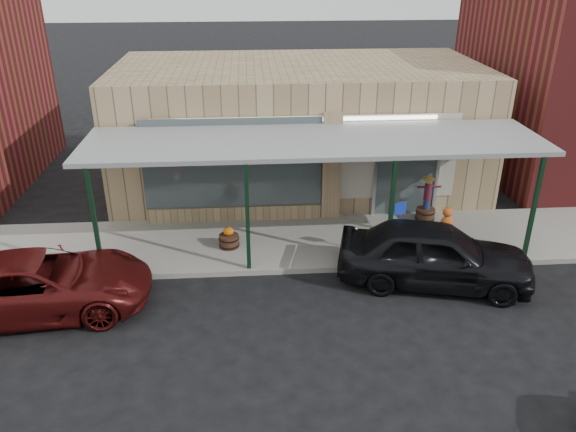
{
  "coord_description": "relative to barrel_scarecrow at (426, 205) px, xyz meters",
  "views": [
    {
      "loc": [
        -1.71,
        -10.39,
        7.54
      ],
      "look_at": [
        -0.76,
        2.6,
        1.38
      ],
      "focal_mm": 35.0,
      "sensor_mm": 36.0,
      "label": 1
    }
  ],
  "objects": [
    {
      "name": "car_maroon",
      "position": [
        -10.14,
        -3.79,
        0.06
      ],
      "size": [
        5.24,
        2.84,
        1.4
      ],
      "primitive_type": "imported",
      "rotation": [
        0.0,
        0.0,
        1.68
      ],
      "color": "#4F100F",
      "rests_on": "ground"
    },
    {
      "name": "sidewalk",
      "position": [
        -3.55,
        -1.04,
        -0.56
      ],
      "size": [
        40.0,
        3.2,
        0.15
      ],
      "primitive_type": "cube",
      "color": "gray",
      "rests_on": "ground"
    },
    {
      "name": "ground",
      "position": [
        -3.55,
        -4.64,
        -0.64
      ],
      "size": [
        120.0,
        120.0,
        0.0
      ],
      "primitive_type": "plane",
      "color": "black",
      "rests_on": "ground"
    },
    {
      "name": "barrel_scarecrow",
      "position": [
        0.0,
        0.0,
        0.0
      ],
      "size": [
        0.87,
        0.68,
        1.45
      ],
      "rotation": [
        0.0,
        0.0,
        -0.25
      ],
      "color": "#553322",
      "rests_on": "sidewalk"
    },
    {
      "name": "storefront",
      "position": [
        -3.56,
        3.53,
        1.45
      ],
      "size": [
        12.0,
        6.25,
        4.2
      ],
      "color": "tan",
      "rests_on": "ground"
    },
    {
      "name": "block_buildings_near",
      "position": [
        -1.55,
        4.56,
        3.13
      ],
      "size": [
        61.0,
        8.0,
        8.0
      ],
      "color": "maroon",
      "rests_on": "ground"
    },
    {
      "name": "handicap_sign",
      "position": [
        -1.45,
        -2.24,
        0.54
      ],
      "size": [
        0.32,
        0.11,
        1.6
      ],
      "rotation": [
        0.0,
        0.0,
        0.28
      ],
      "color": "gray",
      "rests_on": "sidewalk"
    },
    {
      "name": "barrel_pumpkin",
      "position": [
        -5.89,
        -1.3,
        -0.26
      ],
      "size": [
        0.6,
        0.6,
        0.64
      ],
      "rotation": [
        0.0,
        0.0,
        -0.12
      ],
      "color": "#553322",
      "rests_on": "sidewalk"
    },
    {
      "name": "parked_sedan",
      "position": [
        -0.78,
        -3.27,
        0.17
      ],
      "size": [
        5.02,
        2.95,
        1.63
      ],
      "rotation": [
        0.0,
        0.0,
        1.33
      ],
      "color": "black",
      "rests_on": "ground"
    },
    {
      "name": "awning",
      "position": [
        -3.55,
        -1.08,
        2.37
      ],
      "size": [
        12.0,
        3.0,
        3.04
      ],
      "color": "gray",
      "rests_on": "ground"
    }
  ]
}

